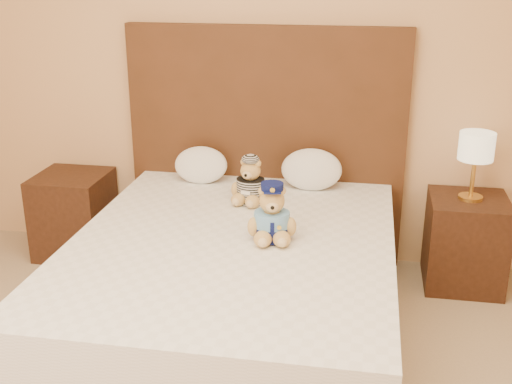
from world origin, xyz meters
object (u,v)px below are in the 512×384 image
teddy_police (272,212)px  teddy_prisoner (251,181)px  nightstand_left (74,214)px  nightstand_right (465,242)px  bed (233,287)px  pillow_right (312,168)px  pillow_left (201,163)px  lamp (476,150)px

teddy_police → teddy_prisoner: 0.53m
nightstand_left → nightstand_right: (2.50, 0.00, 0.00)m
nightstand_left → nightstand_right: size_ratio=1.00×
bed → pillow_right: (0.31, 0.83, 0.41)m
pillow_left → nightstand_left: bearing=-178.0°
bed → pillow_right: size_ratio=5.43×
nightstand_left → teddy_prisoner: (1.25, -0.28, 0.41)m
bed → pillow_right: pillow_right is taller
teddy_police → bed: bearing=176.9°
lamp → pillow_left: (-1.63, 0.03, -0.18)m
teddy_police → teddy_prisoner: size_ratio=1.11×
nightstand_right → teddy_police: teddy_police is taller
bed → pillow_left: 0.99m
nightstand_left → teddy_police: teddy_police is taller
nightstand_left → teddy_police: size_ratio=1.86×
teddy_prisoner → pillow_left: 0.49m
nightstand_right → bed: bearing=-147.4°
nightstand_left → teddy_prisoner: size_ratio=2.08×
bed → pillow_right: 0.98m
bed → teddy_prisoner: teddy_prisoner is taller
lamp → nightstand_right: bearing=0.0°
nightstand_left → teddy_police: bearing=-28.2°
nightstand_right → lamp: 0.57m
pillow_left → pillow_right: 0.69m
bed → nightstand_right: bearing=32.6°
pillow_left → pillow_right: pillow_right is taller
pillow_left → teddy_police: bearing=-54.5°
nightstand_right → pillow_right: size_ratio=1.49×
lamp → teddy_police: 1.32m
nightstand_left → pillow_left: size_ratio=1.63×
lamp → pillow_left: bearing=178.9°
teddy_police → pillow_left: teddy_police is taller
nightstand_right → pillow_left: bearing=178.9°
lamp → teddy_prisoner: bearing=-167.4°
lamp → teddy_prisoner: (-1.25, -0.28, -0.17)m
bed → nightstand_left: size_ratio=3.64×
lamp → pillow_right: lamp is taller
teddy_police → teddy_prisoner: teddy_police is taller
lamp → teddy_prisoner: size_ratio=1.51×
nightstand_right → teddy_prisoner: 1.35m
lamp → nightstand_left: bearing=180.0°
teddy_police → pillow_right: bearing=71.3°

